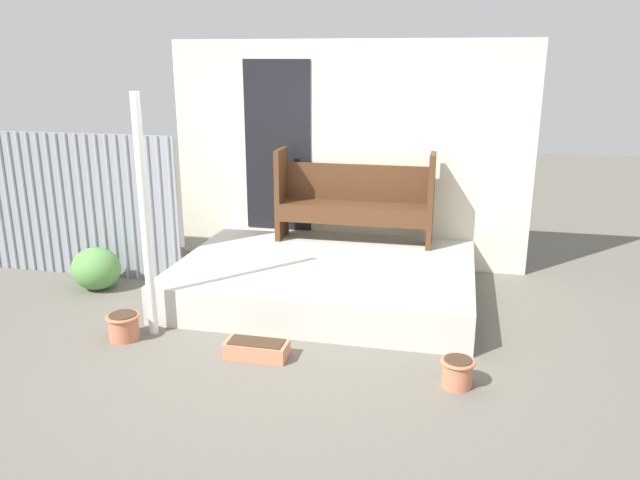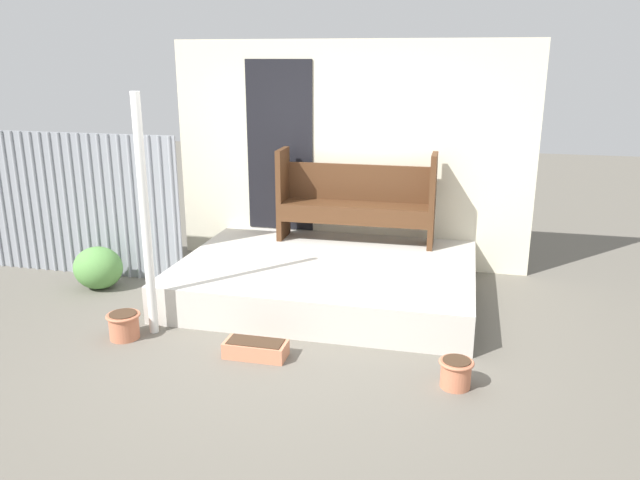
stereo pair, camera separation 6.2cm
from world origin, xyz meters
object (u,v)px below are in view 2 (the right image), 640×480
(shrub_by_fence, at_px, (98,268))
(bench, at_px, (356,197))
(planter_box_rect, at_px, (256,349))
(flower_pot_middle, at_px, (456,372))
(support_post, at_px, (145,218))
(flower_pot_left, at_px, (124,324))

(shrub_by_fence, bearing_deg, bench, 24.34)
(planter_box_rect, bearing_deg, flower_pot_middle, -4.14)
(flower_pot_middle, bearing_deg, shrub_by_fence, 161.76)
(support_post, xyz_separation_m, flower_pot_middle, (2.70, -0.37, -0.95))
(bench, relative_size, planter_box_rect, 3.37)
(flower_pot_left, bearing_deg, shrub_by_fence, 130.69)
(bench, bearing_deg, flower_pot_left, -127.58)
(support_post, distance_m, planter_box_rect, 1.48)
(bench, xyz_separation_m, planter_box_rect, (-0.43, -2.31, -0.82))
(flower_pot_left, height_order, flower_pot_middle, flower_pot_left)
(flower_pot_middle, xyz_separation_m, planter_box_rect, (-1.64, 0.12, -0.05))
(flower_pot_left, bearing_deg, planter_box_rect, -3.21)
(bench, height_order, planter_box_rect, bench)
(support_post, bearing_deg, bench, 54.22)
(planter_box_rect, distance_m, shrub_by_fence, 2.46)
(bench, relative_size, shrub_by_fence, 3.35)
(bench, distance_m, shrub_by_fence, 2.92)
(support_post, distance_m, bench, 2.55)
(bench, xyz_separation_m, shrub_by_fence, (-2.60, -1.17, -0.66))
(shrub_by_fence, bearing_deg, support_post, -38.67)
(flower_pot_left, relative_size, flower_pot_middle, 1.12)
(support_post, height_order, flower_pot_middle, support_post)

